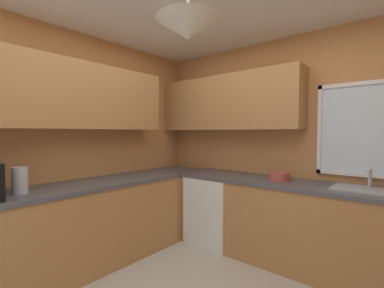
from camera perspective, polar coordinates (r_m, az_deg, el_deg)
room_shell at (r=2.41m, az=0.35°, el=9.73°), size 3.54×3.63×2.60m
counter_run_left at (r=3.09m, az=-21.77°, el=-15.96°), size 0.65×3.24×0.89m
counter_run_back at (r=3.15m, az=20.43°, el=-15.60°), size 2.63×0.65×0.89m
dishwasher at (r=3.54m, az=5.17°, el=-13.80°), size 0.60×0.60×0.84m
kettle at (r=2.72m, az=-33.11°, el=-6.60°), size 0.13×0.13×0.23m
sink_assembly at (r=2.90m, az=33.63°, el=-8.15°), size 0.56×0.40×0.19m
bowl at (r=3.08m, az=18.24°, el=-6.62°), size 0.23×0.23×0.09m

